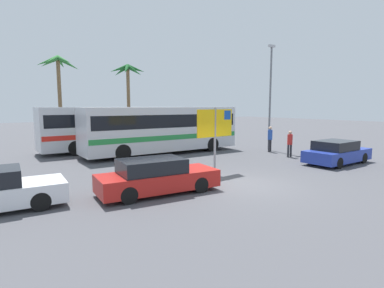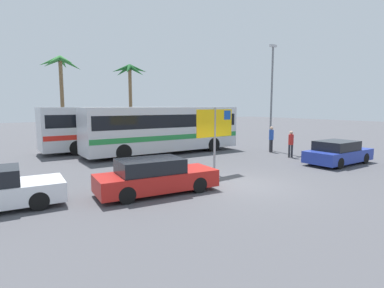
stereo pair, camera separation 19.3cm
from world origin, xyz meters
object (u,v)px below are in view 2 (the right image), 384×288
ferry_sign (215,126)px  bus_front_coach (164,128)px  pedestrian_by_bus (271,137)px  car_blue (338,153)px  pedestrian_crossing_lot (291,142)px  bus_rear_coach (119,126)px  car_red (155,177)px

ferry_sign → bus_front_coach: bearing=76.8°
bus_front_coach → pedestrian_by_bus: bearing=-29.1°
car_blue → pedestrian_crossing_lot: size_ratio=2.55×
car_blue → pedestrian_by_bus: (0.33, 5.19, 0.45)m
bus_front_coach → car_blue: bearing=-54.8°
bus_rear_coach → ferry_sign: (0.79, -10.59, 0.54)m
bus_front_coach → bus_rear_coach: 4.01m
bus_front_coach → pedestrian_crossing_lot: bus_front_coach is taller
ferry_sign → pedestrian_crossing_lot: bearing=4.1°
ferry_sign → car_red: bearing=-165.4°
car_blue → car_red: same height
ferry_sign → car_red: (-3.91, -1.37, -1.69)m
car_blue → car_red: 11.23m
bus_rear_coach → car_red: bus_rear_coach is taller
car_red → pedestrian_by_bus: 12.49m
bus_front_coach → bus_rear_coach: bearing=117.2°
ferry_sign → car_blue: (7.32, -1.85, -1.69)m
pedestrian_crossing_lot → pedestrian_by_bus: bearing=7.8°
ferry_sign → car_blue: bearing=-18.9°
pedestrian_by_bus → car_blue: bearing=-9.4°
car_red → car_blue: bearing=2.5°
pedestrian_by_bus → bus_front_coach: bearing=-124.9°
car_red → pedestrian_crossing_lot: bearing=17.7°
car_blue → pedestrian_by_bus: bearing=85.2°
car_red → pedestrian_crossing_lot: size_ratio=2.73×
bus_rear_coach → pedestrian_crossing_lot: size_ratio=6.47×
bus_front_coach → car_blue: size_ratio=2.54×
ferry_sign → pedestrian_by_bus: bearing=18.9°
bus_rear_coach → ferry_sign: bearing=-85.8°
bus_front_coach → pedestrian_by_bus: (6.60, -3.68, -0.70)m
bus_rear_coach → pedestrian_crossing_lot: (7.71, -9.51, -0.79)m
ferry_sign → car_blue: ferry_sign is taller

